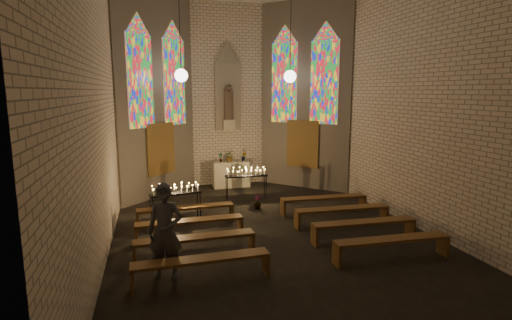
# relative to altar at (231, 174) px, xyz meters

# --- Properties ---
(floor) EXTENTS (12.00, 12.00, 0.00)m
(floor) POSITION_rel_altar_xyz_m (0.00, -5.45, -0.50)
(floor) COLOR black
(floor) RESTS_ON ground
(room) EXTENTS (8.22, 12.43, 7.00)m
(room) POSITION_rel_altar_xyz_m (-0.00, -2.08, 3.22)
(room) COLOR beige
(room) RESTS_ON ground
(altar) EXTENTS (1.40, 0.60, 1.00)m
(altar) POSITION_rel_altar_xyz_m (0.00, 0.00, 0.00)
(altar) COLOR beige
(altar) RESTS_ON ground
(flower_vase_left) EXTENTS (0.20, 0.14, 0.35)m
(flower_vase_left) POSITION_rel_altar_xyz_m (-0.40, 0.01, 0.68)
(flower_vase_left) COLOR #4C723F
(flower_vase_left) RESTS_ON altar
(flower_vase_center) EXTENTS (0.50, 0.47, 0.44)m
(flower_vase_center) POSITION_rel_altar_xyz_m (-0.02, 0.01, 0.72)
(flower_vase_center) COLOR #4C723F
(flower_vase_center) RESTS_ON altar
(flower_vase_right) EXTENTS (0.22, 0.19, 0.35)m
(flower_vase_right) POSITION_rel_altar_xyz_m (0.52, 0.01, 0.67)
(flower_vase_right) COLOR #4C723F
(flower_vase_right) RESTS_ON altar
(aisle_flower_pot) EXTENTS (0.31, 0.31, 0.42)m
(aisle_flower_pot) POSITION_rel_altar_xyz_m (0.24, -3.15, -0.29)
(aisle_flower_pot) COLOR #4C723F
(aisle_flower_pot) RESTS_ON ground
(votive_stand_left) EXTENTS (1.48, 0.61, 1.06)m
(votive_stand_left) POSITION_rel_altar_xyz_m (-2.34, -3.79, 0.41)
(votive_stand_left) COLOR black
(votive_stand_left) RESTS_ON ground
(votive_stand_right) EXTENTS (1.45, 0.37, 1.06)m
(votive_stand_right) POSITION_rel_altar_xyz_m (0.14, -1.98, 0.41)
(votive_stand_right) COLOR black
(votive_stand_right) RESTS_ON ground
(pew_left_0) EXTENTS (2.68, 0.46, 0.51)m
(pew_left_0) POSITION_rel_altar_xyz_m (-2.09, -4.08, -0.08)
(pew_left_0) COLOR brown
(pew_left_0) RESTS_ON ground
(pew_right_0) EXTENTS (2.68, 0.46, 0.51)m
(pew_right_0) POSITION_rel_altar_xyz_m (2.09, -4.08, -0.08)
(pew_right_0) COLOR brown
(pew_right_0) RESTS_ON ground
(pew_left_1) EXTENTS (2.68, 0.46, 0.51)m
(pew_left_1) POSITION_rel_altar_xyz_m (-2.09, -5.28, -0.08)
(pew_left_1) COLOR brown
(pew_left_1) RESTS_ON ground
(pew_right_1) EXTENTS (2.68, 0.46, 0.51)m
(pew_right_1) POSITION_rel_altar_xyz_m (2.09, -5.28, -0.08)
(pew_right_1) COLOR brown
(pew_right_1) RESTS_ON ground
(pew_left_2) EXTENTS (2.68, 0.46, 0.51)m
(pew_left_2) POSITION_rel_altar_xyz_m (-2.09, -6.48, -0.08)
(pew_left_2) COLOR brown
(pew_left_2) RESTS_ON ground
(pew_right_2) EXTENTS (2.68, 0.46, 0.51)m
(pew_right_2) POSITION_rel_altar_xyz_m (2.09, -6.48, -0.08)
(pew_right_2) COLOR brown
(pew_right_2) RESTS_ON ground
(pew_left_3) EXTENTS (2.68, 0.46, 0.51)m
(pew_left_3) POSITION_rel_altar_xyz_m (-2.09, -7.68, -0.08)
(pew_left_3) COLOR brown
(pew_left_3) RESTS_ON ground
(pew_right_3) EXTENTS (2.68, 0.46, 0.51)m
(pew_right_3) POSITION_rel_altar_xyz_m (2.09, -7.68, -0.08)
(pew_right_3) COLOR brown
(pew_right_3) RESTS_ON ground
(visitor) EXTENTS (0.81, 0.66, 1.93)m
(visitor) POSITION_rel_altar_xyz_m (-2.74, -7.26, 0.46)
(visitor) COLOR #43444C
(visitor) RESTS_ON ground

